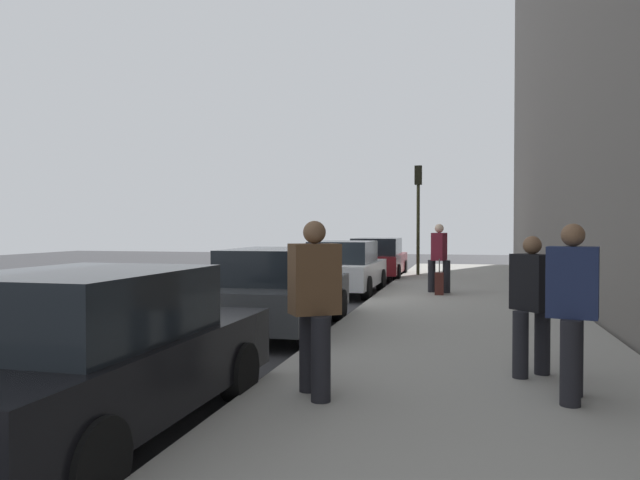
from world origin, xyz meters
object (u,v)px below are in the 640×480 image
object	(u,v)px
parked_car_white	(345,268)
traffic_light_pole	(418,201)
pedestrian_brown_coat	(314,303)
rolling_suitcase	(439,283)
parked_car_black	(95,354)
pedestrian_black_coat	(532,301)
pedestrian_navy_coat	(572,306)
pedestrian_burgundy_coat	(439,256)
parked_car_charcoal	(280,290)
parked_car_maroon	(378,258)

from	to	relation	value
parked_car_white	traffic_light_pole	size ratio (longest dim) A/B	1.04
pedestrian_brown_coat	traffic_light_pole	distance (m)	16.52
rolling_suitcase	parked_car_black	bearing A→B (deg)	166.96
pedestrian_black_coat	pedestrian_navy_coat	size ratio (longest dim) A/B	0.92
pedestrian_black_coat	traffic_light_pole	world-z (taller)	traffic_light_pole
pedestrian_burgundy_coat	rolling_suitcase	xyz separation A→B (m)	(-0.52, -0.03, -0.69)
parked_car_white	pedestrian_brown_coat	distance (m)	10.81
parked_car_charcoal	parked_car_white	size ratio (longest dim) A/B	1.06
rolling_suitcase	pedestrian_brown_coat	bearing A→B (deg)	175.04
pedestrian_navy_coat	rolling_suitcase	distance (m)	9.60
parked_car_black	parked_car_charcoal	world-z (taller)	same
parked_car_white	rolling_suitcase	size ratio (longest dim) A/B	4.50
pedestrian_black_coat	pedestrian_navy_coat	distance (m)	1.00
pedestrian_burgundy_coat	pedestrian_navy_coat	world-z (taller)	pedestrian_burgundy_coat
pedestrian_black_coat	traffic_light_pole	bearing A→B (deg)	9.25
parked_car_black	traffic_light_pole	size ratio (longest dim) A/B	1.04
pedestrian_brown_coat	parked_car_black	bearing A→B (deg)	125.76
pedestrian_black_coat	traffic_light_pole	xyz separation A→B (m)	(15.01, 2.45, 1.87)
parked_car_white	traffic_light_pole	bearing A→B (deg)	-15.72
parked_car_white	pedestrian_navy_coat	xyz separation A→B (m)	(-10.19, -4.36, 0.34)
pedestrian_brown_coat	pedestrian_navy_coat	world-z (taller)	pedestrian_brown_coat
pedestrian_brown_coat	pedestrian_black_coat	world-z (taller)	pedestrian_brown_coat
pedestrian_burgundy_coat	pedestrian_black_coat	distance (m)	9.10
pedestrian_burgundy_coat	traffic_light_pole	bearing A→B (deg)	9.55
parked_car_white	pedestrian_black_coat	bearing A→B (deg)	-156.21
parked_car_black	pedestrian_brown_coat	world-z (taller)	pedestrian_brown_coat
parked_car_white	pedestrian_navy_coat	size ratio (longest dim) A/B	2.35
pedestrian_brown_coat	traffic_light_pole	size ratio (longest dim) A/B	0.45
pedestrian_burgundy_coat	traffic_light_pole	distance (m)	6.36
parked_car_black	pedestrian_burgundy_coat	size ratio (longest dim) A/B	2.28
pedestrian_burgundy_coat	rolling_suitcase	size ratio (longest dim) A/B	1.98
parked_car_charcoal	pedestrian_navy_coat	distance (m)	5.88
pedestrian_navy_coat	traffic_light_pole	xyz separation A→B (m)	(15.97, 2.73, 1.80)
parked_car_black	traffic_light_pole	world-z (taller)	traffic_light_pole
parked_car_charcoal	rolling_suitcase	bearing A→B (deg)	-25.76
pedestrian_brown_coat	rolling_suitcase	distance (m)	9.94
parked_car_maroon	pedestrian_navy_coat	xyz separation A→B (m)	(-15.51, -4.17, 0.34)
parked_car_white	parked_car_maroon	bearing A→B (deg)	-1.98
parked_car_black	parked_car_white	bearing A→B (deg)	0.44
pedestrian_brown_coat	traffic_light_pole	world-z (taller)	traffic_light_pole
parked_car_charcoal	pedestrian_brown_coat	xyz separation A→B (m)	(-4.44, -1.77, 0.36)
parked_car_charcoal	traffic_light_pole	distance (m)	12.28
parked_car_white	pedestrian_black_coat	xyz separation A→B (m)	(-9.24, -4.07, 0.27)
pedestrian_navy_coat	rolling_suitcase	size ratio (longest dim) A/B	1.91
parked_car_black	traffic_light_pole	distance (m)	17.85
parked_car_black	parked_car_white	size ratio (longest dim) A/B	1.00
pedestrian_black_coat	parked_car_black	bearing A→B (deg)	123.63
pedestrian_brown_coat	parked_car_charcoal	bearing A→B (deg)	21.74
parked_car_black	pedestrian_black_coat	world-z (taller)	pedestrian_black_coat
rolling_suitcase	pedestrian_navy_coat	bearing A→B (deg)	-169.84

